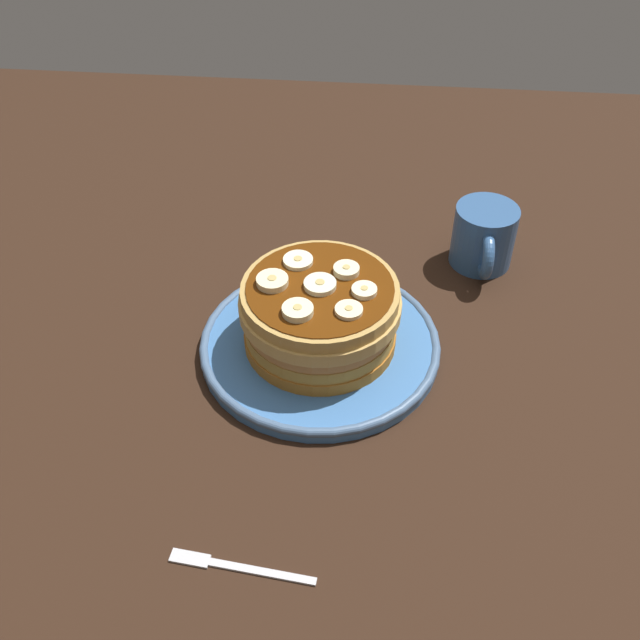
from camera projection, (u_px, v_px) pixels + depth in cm
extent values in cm
cube|color=black|center=(320.00, 359.00, 83.73)|extent=(140.00, 140.00, 3.00)
cylinder|color=#3F72B2|center=(320.00, 345.00, 82.22)|extent=(26.75, 26.75, 1.48)
torus|color=#496588|center=(320.00, 342.00, 81.87)|extent=(26.99, 26.99, 1.04)
cylinder|color=#AA6622|center=(321.00, 336.00, 81.11)|extent=(16.87, 16.87, 1.54)
cylinder|color=#B18235|center=(316.00, 327.00, 79.99)|extent=(16.56, 16.56, 1.54)
cylinder|color=#BC7F42|center=(319.00, 312.00, 79.49)|extent=(16.40, 16.40, 1.54)
cylinder|color=tan|center=(316.00, 301.00, 78.45)|extent=(17.48, 17.48, 1.54)
cylinder|color=tan|center=(319.00, 295.00, 76.82)|extent=(16.88, 16.88, 1.54)
cylinder|color=#592B0A|center=(320.00, 287.00, 76.46)|extent=(15.69, 15.69, 0.16)
cylinder|color=#EBEAC4|center=(319.00, 283.00, 76.47)|extent=(3.43, 3.43, 0.76)
cylinder|color=tan|center=(319.00, 280.00, 76.19)|extent=(0.96, 0.96, 0.08)
cylinder|color=#F3E6B2|center=(272.00, 284.00, 76.30)|extent=(3.40, 3.40, 0.92)
cylinder|color=tan|center=(272.00, 280.00, 75.96)|extent=(0.95, 0.95, 0.08)
cylinder|color=#F9E5B4|center=(349.00, 311.00, 73.40)|extent=(2.85, 2.85, 0.62)
cylinder|color=tan|center=(349.00, 308.00, 73.16)|extent=(0.80, 0.80, 0.08)
cylinder|color=#F8F1C6|center=(298.00, 261.00, 79.38)|extent=(3.28, 3.28, 0.63)
cylinder|color=tan|center=(298.00, 258.00, 79.14)|extent=(0.92, 0.92, 0.08)
cylinder|color=beige|center=(346.00, 270.00, 77.97)|extent=(2.81, 2.81, 0.88)
cylinder|color=tan|center=(346.00, 267.00, 77.64)|extent=(0.79, 0.79, 0.08)
cylinder|color=#F4E7BB|center=(364.00, 291.00, 75.58)|extent=(2.68, 2.68, 0.73)
cylinder|color=tan|center=(364.00, 288.00, 75.31)|extent=(0.75, 0.75, 0.08)
cylinder|color=#EFEBB7|center=(298.00, 311.00, 73.12)|extent=(3.20, 3.20, 0.94)
cylinder|color=tan|center=(298.00, 307.00, 72.78)|extent=(0.90, 0.90, 0.08)
cylinder|color=#33598C|center=(483.00, 236.00, 92.15)|extent=(7.88, 7.88, 7.98)
cylinder|color=black|center=(487.00, 215.00, 90.00)|extent=(6.70, 6.70, 0.48)
torus|color=#33598C|center=(486.00, 256.00, 89.11)|extent=(5.89, 1.42, 5.89)
cube|color=silver|center=(262.00, 571.00, 62.49)|extent=(1.68, 9.52, 0.50)
cube|color=silver|center=(190.00, 558.00, 63.43)|extent=(1.62, 3.61, 0.50)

